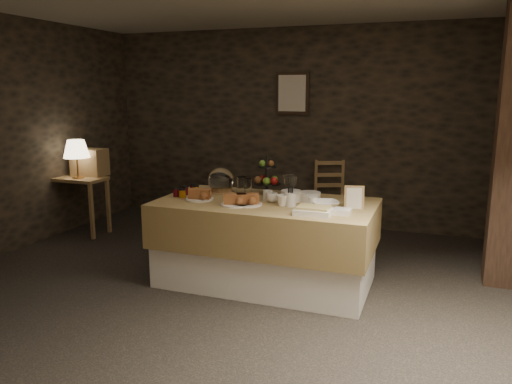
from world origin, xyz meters
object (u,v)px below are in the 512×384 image
(buffet_table, at_px, (265,236))
(wine_rack, at_px, (90,162))
(console_table, at_px, (79,187))
(table_lamp, at_px, (76,149))
(chair, at_px, (332,199))
(fruit_stand, at_px, (267,179))

(buffet_table, height_order, wine_rack, wine_rack)
(console_table, xyz_separation_m, table_lamp, (0.05, -0.05, 0.49))
(buffet_table, distance_m, console_table, 2.85)
(chair, xyz_separation_m, fruit_stand, (-0.31, -1.75, 0.54))
(buffet_table, relative_size, table_lamp, 4.20)
(chair, bearing_deg, fruit_stand, -123.49)
(console_table, xyz_separation_m, fruit_stand, (2.64, -0.42, 0.34))
(buffet_table, height_order, console_table, buffet_table)
(buffet_table, xyz_separation_m, console_table, (-2.75, 0.75, 0.14))
(wine_rack, xyz_separation_m, chair, (2.90, 1.15, -0.50))
(wine_rack, relative_size, chair, 0.60)
(console_table, distance_m, table_lamp, 0.49)
(fruit_stand, bearing_deg, table_lamp, 171.95)
(buffet_table, bearing_deg, wine_rack, 160.92)
(console_table, xyz_separation_m, wine_rack, (0.05, 0.18, 0.30))
(wine_rack, bearing_deg, fruit_stand, -12.96)
(buffet_table, height_order, fruit_stand, fruit_stand)
(buffet_table, xyz_separation_m, table_lamp, (-2.70, 0.70, 0.63))
(buffet_table, xyz_separation_m, fruit_stand, (-0.10, 0.34, 0.48))
(table_lamp, height_order, wine_rack, table_lamp)
(console_table, height_order, table_lamp, table_lamp)
(chair, distance_m, fruit_stand, 1.86)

